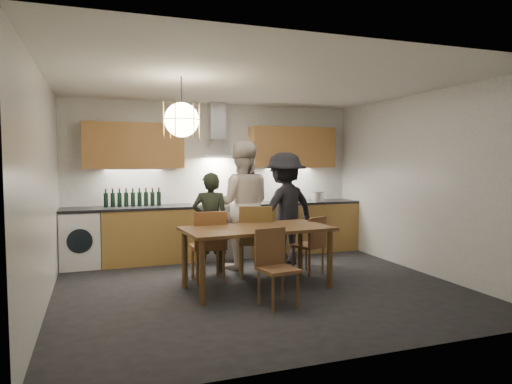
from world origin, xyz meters
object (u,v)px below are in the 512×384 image
object	(u,v)px
person_left	(211,222)
person_right	(285,209)
chair_front	(274,262)
wine_bottles	(133,197)
chair_back_left	(209,242)
person_mid	(242,205)
stock_pot	(318,196)
mixing_bowl	(284,200)
dining_table	(257,234)

from	to	relation	value
person_left	person_right	distance (m)	1.22
chair_front	wine_bottles	world-z (taller)	wine_bottles
chair_back_left	chair_front	bearing A→B (deg)	113.41
chair_back_left	person_right	xyz separation A→B (m)	(1.37, 0.66, 0.32)
person_mid	wine_bottles	distance (m)	1.78
chair_front	stock_pot	world-z (taller)	stock_pot
chair_front	mixing_bowl	distance (m)	2.88
dining_table	person_left	distance (m)	1.08
dining_table	wine_bottles	xyz separation A→B (m)	(-1.37, 2.03, 0.35)
chair_front	wine_bottles	bearing A→B (deg)	106.67
person_left	chair_front	bearing A→B (deg)	118.11
chair_front	wine_bottles	size ratio (longest dim) A/B	0.97
mixing_bowl	wine_bottles	xyz separation A→B (m)	(-2.54, 0.16, 0.10)
chair_front	person_left	size ratio (longest dim) A/B	0.59
dining_table	person_mid	size ratio (longest dim) A/B	1.00
chair_back_left	person_left	bearing A→B (deg)	-104.76
chair_front	person_left	world-z (taller)	person_left
chair_back_left	wine_bottles	world-z (taller)	wine_bottles
chair_front	person_right	xyz separation A→B (m)	(0.90, 1.82, 0.38)
chair_back_left	person_left	world-z (taller)	person_left
dining_table	stock_pot	distance (m)	2.72
person_left	stock_pot	world-z (taller)	person_left
chair_front	person_left	bearing A→B (deg)	91.07
dining_table	chair_front	world-z (taller)	chair_front
person_right	person_left	bearing A→B (deg)	-13.80
person_right	mixing_bowl	xyz separation A→B (m)	(0.31, 0.76, 0.07)
chair_back_left	chair_front	distance (m)	1.25
dining_table	wine_bottles	size ratio (longest dim) A/B	2.17
dining_table	person_right	xyz separation A→B (m)	(0.85, 1.11, 0.18)
chair_front	mixing_bowl	size ratio (longest dim) A/B	2.61
chair_back_left	person_left	distance (m)	0.61
dining_table	person_right	world-z (taller)	person_right
dining_table	person_mid	world-z (taller)	person_mid
person_mid	person_right	xyz separation A→B (m)	(0.71, 0.01, -0.08)
chair_front	person_right	size ratio (longest dim) A/B	0.49
person_left	stock_pot	distance (m)	2.42
person_right	wine_bottles	bearing A→B (deg)	-40.77
chair_back_left	mixing_bowl	bearing A→B (deg)	-138.69
dining_table	chair_back_left	world-z (taller)	chair_back_left
stock_pot	person_right	bearing A→B (deg)	-139.92
person_right	stock_pot	xyz separation A→B (m)	(1.01, 0.85, 0.10)
mixing_bowl	person_right	bearing A→B (deg)	-112.38
person_right	mixing_bowl	bearing A→B (deg)	-130.75
person_left	dining_table	bearing A→B (deg)	127.09
stock_pot	wine_bottles	size ratio (longest dim) A/B	0.25
chair_back_left	person_mid	bearing A→B (deg)	-134.31
dining_table	person_right	distance (m)	1.41
dining_table	person_mid	xyz separation A→B (m)	(0.14, 1.10, 0.27)
person_left	person_right	size ratio (longest dim) A/B	0.83
person_mid	mixing_bowl	distance (m)	1.28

